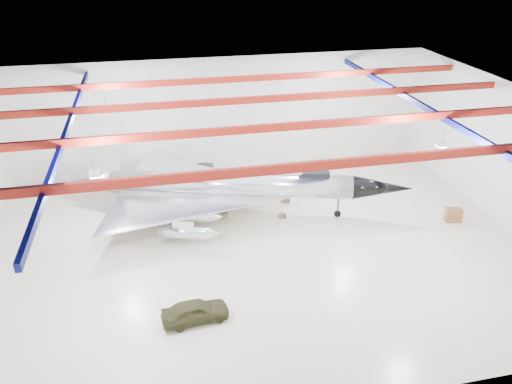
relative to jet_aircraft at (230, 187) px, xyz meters
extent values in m
plane|color=beige|center=(1.09, -5.28, -2.47)|extent=(40.00, 40.00, 0.00)
plane|color=silver|center=(1.09, 9.72, 3.03)|extent=(40.00, 0.00, 40.00)
plane|color=silver|center=(21.09, -5.28, 3.03)|extent=(0.00, 30.00, 30.00)
plane|color=#0A0F38|center=(1.09, -5.28, 8.53)|extent=(40.00, 40.00, 0.00)
cube|color=maroon|center=(1.09, -14.28, 7.93)|extent=(39.50, 0.25, 0.50)
cube|color=maroon|center=(1.09, -8.28, 7.93)|extent=(39.50, 0.25, 0.50)
cube|color=maroon|center=(1.09, -2.28, 7.93)|extent=(39.50, 0.25, 0.50)
cube|color=maroon|center=(1.09, 3.72, 7.93)|extent=(39.50, 0.25, 0.50)
cube|color=#0D1153|center=(-10.91, -5.28, 7.63)|extent=(0.25, 29.50, 0.40)
cube|color=#0D1153|center=(13.09, -5.28, 7.63)|extent=(0.25, 29.50, 0.40)
cube|color=silver|center=(-8.91, -11.28, 7.23)|extent=(0.55, 0.55, 0.25)
cube|color=silver|center=(11.09, -11.28, 7.23)|extent=(0.55, 0.55, 0.25)
cube|color=silver|center=(-8.91, 0.72, 7.23)|extent=(0.55, 0.55, 0.25)
cube|color=silver|center=(11.09, 0.72, 7.23)|extent=(0.55, 0.55, 0.25)
cylinder|color=silver|center=(0.05, -0.01, 0.29)|extent=(19.49, 7.13, 1.97)
cone|color=black|center=(11.91, -3.29, 0.29)|extent=(5.26, 3.21, 1.97)
cone|color=silver|center=(-10.85, 3.00, 0.29)|extent=(3.37, 2.68, 1.97)
cube|color=silver|center=(-9.90, 2.73, 2.84)|extent=(2.69, 0.85, 4.43)
cube|color=black|center=(6.69, -1.85, 1.32)|extent=(2.30, 1.33, 0.49)
cylinder|color=silver|center=(-4.23, -4.44, -1.09)|extent=(3.84, 1.85, 0.89)
cylinder|color=silver|center=(-3.58, -2.07, -1.09)|extent=(3.84, 1.85, 0.89)
cylinder|color=silver|center=(-2.01, 3.62, -1.09)|extent=(3.84, 1.85, 0.89)
cylinder|color=silver|center=(-1.35, 5.99, -1.09)|extent=(3.84, 1.85, 0.89)
cylinder|color=#59595B|center=(8.59, -2.37, -1.58)|extent=(0.18, 0.18, 1.77)
cylinder|color=black|center=(8.59, -2.37, -2.19)|extent=(0.59, 0.36, 0.55)
cylinder|color=#59595B|center=(-4.39, -1.34, -1.58)|extent=(0.18, 0.18, 1.77)
cylinder|color=black|center=(-4.39, -1.34, -2.19)|extent=(0.59, 0.36, 0.55)
cylinder|color=#59595B|center=(-3.09, 3.40, -1.58)|extent=(0.18, 0.18, 1.77)
cylinder|color=black|center=(-3.09, 3.40, -2.19)|extent=(0.59, 0.36, 0.55)
imported|color=#32341A|center=(-4.27, -12.51, -1.78)|extent=(4.19, 2.04, 1.38)
cube|color=brown|center=(17.53, -5.08, -1.88)|extent=(1.38, 0.88, 1.17)
cube|color=olive|center=(-5.78, -0.14, -2.29)|extent=(0.60, 0.53, 0.36)
cube|color=maroon|center=(-1.71, 2.19, -2.30)|extent=(0.54, 0.47, 0.33)
cylinder|color=#59595B|center=(3.98, -1.60, -2.26)|extent=(0.59, 0.59, 0.41)
cube|color=olive|center=(5.12, 1.07, -2.23)|extent=(0.80, 0.71, 0.47)
cube|color=#59595B|center=(-3.40, 1.56, -2.33)|extent=(0.46, 0.41, 0.28)
cylinder|color=maroon|center=(4.17, -1.61, -2.29)|extent=(0.48, 0.48, 0.35)
cube|color=olive|center=(-0.69, -0.45, -2.25)|extent=(0.71, 0.61, 0.44)
cylinder|color=#59595B|center=(5.06, 3.93, -2.28)|extent=(0.46, 0.46, 0.38)
camera|label=1|loc=(-5.66, -36.17, 18.18)|focal=35.00mm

